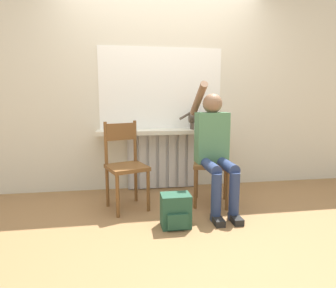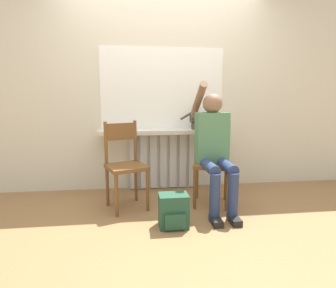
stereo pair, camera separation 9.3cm
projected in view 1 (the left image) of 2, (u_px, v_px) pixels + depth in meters
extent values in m
plane|color=olive|center=(179.00, 226.00, 2.60)|extent=(12.00, 12.00, 0.00)
cube|color=beige|center=(161.00, 84.00, 3.59)|extent=(7.00, 0.06, 2.70)
cube|color=silver|center=(162.00, 160.00, 3.68)|extent=(0.89, 0.05, 0.74)
cube|color=silver|center=(133.00, 162.00, 3.58)|extent=(0.09, 0.03, 0.71)
cube|color=silver|center=(143.00, 162.00, 3.60)|extent=(0.09, 0.03, 0.71)
cube|color=silver|center=(153.00, 161.00, 3.62)|extent=(0.09, 0.03, 0.71)
cube|color=silver|center=(162.00, 161.00, 3.64)|extent=(0.09, 0.03, 0.71)
cube|color=silver|center=(172.00, 161.00, 3.66)|extent=(0.09, 0.03, 0.71)
cube|color=silver|center=(182.00, 160.00, 3.68)|extent=(0.09, 0.03, 0.71)
cube|color=silver|center=(191.00, 160.00, 3.69)|extent=(0.09, 0.03, 0.71)
cube|color=beige|center=(163.00, 132.00, 3.51)|extent=(1.62, 0.29, 0.05)
cube|color=white|center=(161.00, 89.00, 3.56)|extent=(1.56, 0.01, 1.02)
cube|color=brown|center=(127.00, 167.00, 2.94)|extent=(0.49, 0.49, 0.04)
cylinder|color=brown|center=(118.00, 196.00, 2.76)|extent=(0.04, 0.04, 0.43)
cylinder|color=brown|center=(148.00, 191.00, 2.92)|extent=(0.04, 0.04, 0.43)
cylinder|color=brown|center=(107.00, 187.00, 3.05)|extent=(0.04, 0.04, 0.43)
cylinder|color=brown|center=(136.00, 183.00, 3.21)|extent=(0.04, 0.04, 0.43)
cylinder|color=brown|center=(106.00, 143.00, 2.97)|extent=(0.04, 0.04, 0.46)
cylinder|color=brown|center=(135.00, 141.00, 3.13)|extent=(0.04, 0.04, 0.46)
cube|color=brown|center=(121.00, 132.00, 3.03)|extent=(0.33, 0.14, 0.18)
cube|color=brown|center=(211.00, 164.00, 3.09)|extent=(0.48, 0.48, 0.04)
cylinder|color=brown|center=(195.00, 189.00, 2.98)|extent=(0.04, 0.04, 0.43)
cylinder|color=brown|center=(227.00, 190.00, 2.94)|extent=(0.04, 0.04, 0.43)
cylinder|color=brown|center=(197.00, 180.00, 3.31)|extent=(0.04, 0.04, 0.43)
cylinder|color=brown|center=(225.00, 181.00, 3.26)|extent=(0.04, 0.04, 0.43)
cylinder|color=brown|center=(197.00, 140.00, 3.23)|extent=(0.04, 0.04, 0.46)
cylinder|color=brown|center=(227.00, 140.00, 3.19)|extent=(0.04, 0.04, 0.46)
cube|color=brown|center=(212.00, 130.00, 3.19)|extent=(0.34, 0.12, 0.18)
cylinder|color=navy|center=(209.00, 166.00, 2.86)|extent=(0.11, 0.46, 0.11)
cylinder|color=navy|center=(226.00, 165.00, 2.89)|extent=(0.11, 0.46, 0.11)
cylinder|color=navy|center=(216.00, 197.00, 2.67)|extent=(0.10, 0.10, 0.47)
cylinder|color=navy|center=(234.00, 196.00, 2.70)|extent=(0.10, 0.10, 0.47)
cube|color=black|center=(218.00, 220.00, 2.65)|extent=(0.09, 0.20, 0.06)
cube|color=black|center=(236.00, 219.00, 2.68)|extent=(0.09, 0.20, 0.06)
cube|color=#4C7F56|center=(212.00, 138.00, 3.06)|extent=(0.34, 0.20, 0.55)
sphere|color=#846047|center=(212.00, 104.00, 3.00)|extent=(0.21, 0.21, 0.21)
cylinder|color=#846047|center=(198.00, 99.00, 3.11)|extent=(0.08, 0.50, 0.38)
cylinder|color=#4C7F56|center=(226.00, 140.00, 3.05)|extent=(0.08, 0.08, 0.44)
cylinder|color=#4C4238|center=(199.00, 118.00, 3.54)|extent=(0.25, 0.12, 0.12)
sphere|color=#4C4238|center=(210.00, 116.00, 3.56)|extent=(0.09, 0.09, 0.09)
cone|color=#4C4238|center=(211.00, 113.00, 3.53)|extent=(0.03, 0.03, 0.03)
cone|color=#4C4238|center=(210.00, 113.00, 3.57)|extent=(0.03, 0.03, 0.03)
cylinder|color=#4C4238|center=(206.00, 126.00, 3.54)|extent=(0.03, 0.03, 0.08)
cylinder|color=#4C4238|center=(205.00, 126.00, 3.60)|extent=(0.03, 0.03, 0.08)
cylinder|color=#4C4238|center=(193.00, 126.00, 3.51)|extent=(0.03, 0.03, 0.08)
cylinder|color=#4C4238|center=(191.00, 126.00, 3.57)|extent=(0.03, 0.03, 0.08)
cylinder|color=#4C4238|center=(186.00, 116.00, 3.51)|extent=(0.16, 0.03, 0.11)
cube|color=#234C38|center=(176.00, 210.00, 2.58)|extent=(0.27, 0.19, 0.31)
cube|color=#234C38|center=(178.00, 222.00, 2.48)|extent=(0.19, 0.03, 0.14)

